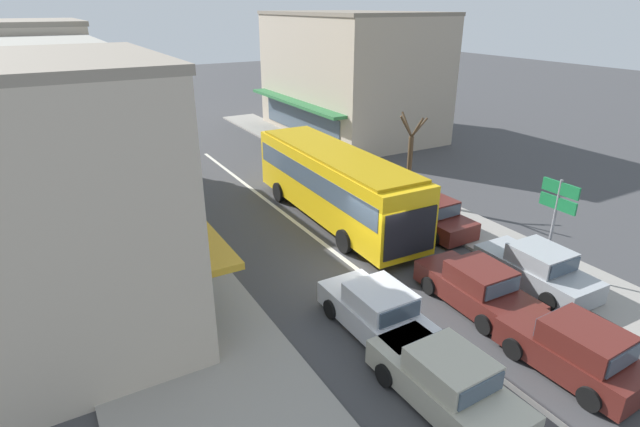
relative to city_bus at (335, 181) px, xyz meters
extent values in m
plane|color=#3F3F42|center=(-1.66, -4.44, -1.88)|extent=(140.00, 140.00, 0.00)
cube|color=silver|center=(-1.66, -0.44, -1.88)|extent=(0.20, 28.00, 0.01)
cube|color=gray|center=(-8.46, 1.56, -1.81)|extent=(5.20, 44.00, 0.14)
cube|color=gray|center=(4.54, 1.56, -1.82)|extent=(2.80, 44.00, 0.12)
cube|color=beige|center=(-11.86, -3.20, 1.97)|extent=(7.92, 7.64, 7.69)
cube|color=gold|center=(-7.46, -3.20, 0.82)|extent=(1.10, 7.02, 0.20)
cube|color=#425160|center=(-7.88, -3.20, -0.48)|extent=(0.06, 6.11, 1.80)
cube|color=silver|center=(-11.86, 4.93, 1.90)|extent=(7.35, 7.92, 7.56)
cube|color=#23568E|center=(-7.74, 4.93, 0.82)|extent=(1.10, 7.28, 0.20)
cube|color=#425160|center=(-8.16, 4.93, -0.48)|extent=(0.06, 6.33, 1.80)
cube|color=beige|center=(-11.86, 13.02, 2.18)|extent=(7.73, 7.62, 8.13)
cube|color=maroon|center=(-7.55, 13.02, 0.82)|extent=(1.10, 7.01, 0.20)
cube|color=#425160|center=(-7.97, 13.02, -0.48)|extent=(0.06, 6.10, 1.80)
cube|color=#B2A38E|center=(9.84, 13.95, 2.32)|extent=(8.37, 13.51, 8.40)
cube|color=#2D703D|center=(5.20, 13.95, 0.82)|extent=(1.10, 12.43, 0.20)
cube|color=#425160|center=(5.62, 13.95, -0.48)|extent=(0.06, 10.81, 1.80)
cube|color=gray|center=(9.84, 13.95, 6.64)|extent=(8.53, 13.51, 0.24)
cube|color=yellow|center=(0.00, 0.01, -0.12)|extent=(2.78, 10.86, 2.70)
cube|color=#425160|center=(0.00, 0.01, 0.28)|extent=(2.81, 10.43, 0.90)
cube|color=black|center=(-0.14, -5.42, -0.32)|extent=(2.25, 0.12, 1.76)
cube|color=#AF890F|center=(0.00, 0.01, 1.29)|extent=(2.64, 9.99, 0.12)
cylinder|color=black|center=(-1.16, 3.39, -1.40)|extent=(0.29, 0.97, 0.96)
cylinder|color=black|center=(1.34, 3.33, -1.40)|extent=(0.29, 0.97, 0.96)
cylinder|color=black|center=(-1.33, -2.93, -1.40)|extent=(0.29, 0.97, 0.96)
cylinder|color=black|center=(1.17, -2.99, -1.40)|extent=(0.29, 0.97, 0.96)
cube|color=#561E19|center=(0.11, -11.78, -1.36)|extent=(1.75, 3.75, 0.76)
cube|color=#561E19|center=(0.12, -12.08, -0.66)|extent=(1.58, 1.95, 0.64)
cube|color=#425160|center=(0.09, -11.11, -0.66)|extent=(1.40, 0.10, 0.54)
cube|color=#425160|center=(0.15, -13.05, -0.66)|extent=(1.37, 0.10, 0.51)
cylinder|color=black|center=(-0.74, -10.70, -1.57)|extent=(0.20, 0.63, 0.62)
cylinder|color=black|center=(0.90, -10.65, -1.57)|extent=(0.20, 0.63, 0.62)
cylinder|color=black|center=(-0.67, -12.91, -1.57)|extent=(0.20, 0.63, 0.62)
cylinder|color=black|center=(0.97, -12.86, -1.57)|extent=(0.20, 0.63, 0.62)
cube|color=#561E19|center=(0.32, -8.24, -1.37)|extent=(1.84, 4.25, 0.72)
cube|color=#561E19|center=(0.32, -8.34, -0.71)|extent=(1.61, 1.84, 0.60)
cube|color=#425160|center=(0.35, -7.42, -0.71)|extent=(1.44, 0.10, 0.51)
cube|color=#425160|center=(0.30, -9.26, -0.71)|extent=(1.41, 0.10, 0.48)
cylinder|color=black|center=(-0.50, -6.96, -1.57)|extent=(0.20, 0.62, 0.62)
cylinder|color=black|center=(1.22, -7.01, -1.57)|extent=(0.20, 0.62, 0.62)
cylinder|color=black|center=(-0.57, -9.48, -1.57)|extent=(0.20, 0.62, 0.62)
cylinder|color=black|center=(1.15, -9.53, -1.57)|extent=(0.20, 0.62, 0.62)
cube|color=silver|center=(-3.26, -7.78, -1.37)|extent=(1.72, 4.20, 0.72)
cube|color=silver|center=(-3.26, -7.88, -0.71)|extent=(1.56, 1.80, 0.60)
cube|color=#425160|center=(-3.26, -6.96, -0.71)|extent=(1.44, 0.06, 0.51)
cube|color=#425160|center=(-3.26, -8.80, -0.71)|extent=(1.40, 0.06, 0.48)
cylinder|color=black|center=(-4.12, -6.52, -1.57)|extent=(0.18, 0.62, 0.62)
cylinder|color=black|center=(-2.40, -6.52, -1.57)|extent=(0.18, 0.62, 0.62)
cylinder|color=black|center=(-4.12, -9.04, -1.57)|extent=(0.18, 0.62, 0.62)
cylinder|color=black|center=(-2.40, -9.04, -1.57)|extent=(0.18, 0.62, 0.62)
cube|color=#B7B29E|center=(-3.57, -11.02, -1.37)|extent=(1.83, 4.25, 0.72)
cube|color=#B7B29E|center=(-3.57, -11.12, -0.71)|extent=(1.61, 1.84, 0.60)
cube|color=#425160|center=(-3.59, -10.20, -0.71)|extent=(1.44, 0.10, 0.51)
cube|color=#425160|center=(-3.54, -12.04, -0.71)|extent=(1.41, 0.10, 0.48)
cylinder|color=black|center=(-4.46, -9.79, -1.57)|extent=(0.20, 0.62, 0.62)
cylinder|color=black|center=(-2.74, -9.74, -1.57)|extent=(0.20, 0.62, 0.62)
cylinder|color=black|center=(-2.67, -12.26, -1.57)|extent=(0.20, 0.62, 0.62)
cube|color=#9EA3A8|center=(3.06, -8.37, -1.37)|extent=(1.82, 4.24, 0.72)
cube|color=#9EA3A8|center=(3.06, -8.47, -0.71)|extent=(1.60, 1.84, 0.60)
cube|color=#425160|center=(3.08, -7.55, -0.71)|extent=(1.44, 0.09, 0.51)
cube|color=#425160|center=(3.04, -9.39, -0.71)|extent=(1.41, 0.09, 0.48)
cylinder|color=black|center=(2.23, -7.09, -1.57)|extent=(0.19, 0.62, 0.62)
cylinder|color=black|center=(3.95, -7.13, -1.57)|extent=(0.19, 0.62, 0.62)
cylinder|color=black|center=(2.17, -9.61, -1.57)|extent=(0.19, 0.62, 0.62)
cylinder|color=black|center=(3.89, -9.65, -1.57)|extent=(0.19, 0.62, 0.62)
cube|color=#561E19|center=(3.04, -2.94, -1.37)|extent=(1.79, 4.23, 0.72)
cube|color=#561E19|center=(3.04, -3.04, -0.71)|extent=(1.59, 1.82, 0.60)
cube|color=#425160|center=(3.02, -2.12, -0.71)|extent=(1.44, 0.08, 0.51)
cube|color=#425160|center=(3.05, -3.96, -0.71)|extent=(1.40, 0.08, 0.48)
cylinder|color=black|center=(2.16, -1.69, -1.57)|extent=(0.19, 0.62, 0.62)
cylinder|color=black|center=(3.88, -1.66, -1.57)|extent=(0.19, 0.62, 0.62)
cylinder|color=black|center=(2.20, -4.21, -1.57)|extent=(0.19, 0.62, 0.62)
cylinder|color=black|center=(3.92, -4.18, -1.57)|extent=(0.19, 0.62, 0.62)
cube|color=#9EA3A8|center=(2.97, 2.93, -1.37)|extent=(1.75, 4.21, 0.72)
cube|color=#9EA3A8|center=(2.97, 2.83, -0.71)|extent=(1.57, 1.81, 0.60)
cube|color=#425160|center=(2.96, 3.75, -0.71)|extent=(1.44, 0.07, 0.51)
cube|color=#425160|center=(2.97, 1.91, -0.71)|extent=(1.40, 0.07, 0.48)
cylinder|color=black|center=(2.10, 4.19, -1.57)|extent=(0.18, 0.62, 0.62)
cylinder|color=black|center=(3.82, 4.20, -1.57)|extent=(0.18, 0.62, 0.62)
cylinder|color=black|center=(2.11, 1.67, -1.57)|extent=(0.18, 0.62, 0.62)
cylinder|color=black|center=(3.83, 1.68, -1.57)|extent=(0.18, 0.62, 0.62)
cylinder|color=gray|center=(-5.62, 12.65, 0.22)|extent=(0.12, 0.12, 4.20)
cube|color=black|center=(-5.62, 12.65, 1.97)|extent=(0.24, 0.24, 0.68)
sphere|color=red|center=(-5.48, 12.65, 2.20)|extent=(0.13, 0.13, 0.13)
sphere|color=black|center=(-5.48, 12.65, 1.98)|extent=(0.13, 0.13, 0.13)
sphere|color=black|center=(-5.48, 12.65, 1.76)|extent=(0.13, 0.13, 0.13)
cylinder|color=gray|center=(4.11, -7.99, -0.08)|extent=(0.10, 0.10, 3.60)
cube|color=#19753D|center=(4.11, -8.01, 1.42)|extent=(0.08, 1.40, 0.44)
cube|color=white|center=(4.16, -8.01, 1.42)|extent=(0.01, 1.10, 0.10)
cube|color=#19753D|center=(4.11, -8.01, 0.87)|extent=(0.08, 1.40, 0.44)
cube|color=white|center=(4.16, -8.01, 0.87)|extent=(0.01, 1.10, 0.10)
cylinder|color=brown|center=(4.29, 0.09, -0.22)|extent=(0.24, 0.24, 3.32)
cylinder|color=brown|center=(4.29, 0.48, 1.96)|extent=(0.10, 0.86, 1.10)
cylinder|color=brown|center=(4.73, 0.09, 1.83)|extent=(0.95, 0.10, 0.87)
cylinder|color=brown|center=(4.29, -0.27, 1.94)|extent=(0.10, 0.79, 1.06)
cylinder|color=brown|center=(3.93, 0.09, 1.96)|extent=(0.81, 0.10, 1.11)
cylinder|color=#4C4742|center=(-6.16, 3.47, -1.32)|extent=(0.14, 0.14, 0.84)
cylinder|color=#4C4742|center=(-6.01, 3.38, -1.32)|extent=(0.14, 0.14, 0.84)
cube|color=beige|center=(-6.09, 3.42, -0.62)|extent=(0.42, 0.38, 0.56)
sphere|color=tan|center=(-6.09, 3.42, -0.22)|extent=(0.22, 0.22, 0.22)
cylinder|color=beige|center=(-6.29, 3.55, -0.62)|extent=(0.09, 0.09, 0.54)
cylinder|color=beige|center=(-5.88, 3.30, -0.62)|extent=(0.09, 0.09, 0.54)
cube|color=brown|center=(-5.81, 3.28, -0.80)|extent=(0.21, 0.26, 0.22)
camera|label=1|loc=(-10.98, -17.77, 7.21)|focal=28.00mm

